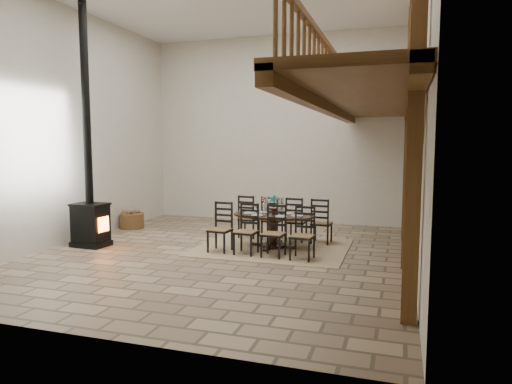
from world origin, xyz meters
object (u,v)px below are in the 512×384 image
(wood_stove, at_px, (89,193))
(log_basket, at_px, (132,220))
(dining_table, at_px, (273,231))
(log_stack, at_px, (101,233))

(wood_stove, distance_m, log_basket, 2.22)
(dining_table, xyz_separation_m, log_stack, (-4.02, -0.14, -0.26))
(log_basket, relative_size, log_stack, 2.00)
(dining_table, height_order, log_basket, dining_table)
(log_stack, bearing_deg, log_basket, 86.66)
(log_stack, bearing_deg, wood_stove, -65.72)
(wood_stove, distance_m, log_stack, 1.38)
(dining_table, bearing_deg, log_stack, -173.91)
(dining_table, relative_size, log_stack, 7.52)
(dining_table, distance_m, wood_stove, 3.85)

